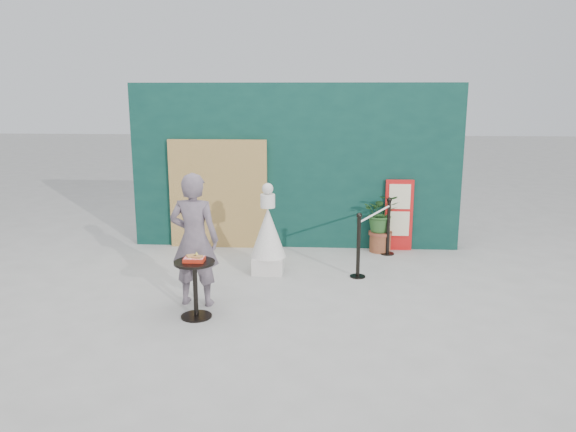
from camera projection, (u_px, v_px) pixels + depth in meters
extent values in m
plane|color=#ADAAA5|center=(282.00, 308.00, 7.56)|extent=(60.00, 60.00, 0.00)
cube|color=#0A2E29|center=(295.00, 166.00, 10.30)|extent=(6.00, 0.30, 3.00)
cube|color=tan|center=(218.00, 194.00, 10.30)|extent=(1.80, 0.08, 2.00)
imported|color=slate|center=(194.00, 240.00, 7.51)|extent=(0.70, 0.49, 1.82)
cube|color=red|center=(399.00, 215.00, 10.18)|extent=(0.50, 0.06, 1.30)
cube|color=beige|center=(400.00, 197.00, 10.07)|extent=(0.38, 0.02, 0.45)
cube|color=beige|center=(399.00, 224.00, 10.18)|extent=(0.38, 0.02, 0.45)
cube|color=red|center=(398.00, 242.00, 10.26)|extent=(0.38, 0.02, 0.18)
cube|color=silver|center=(268.00, 264.00, 9.02)|extent=(0.49, 0.49, 0.27)
cone|color=white|center=(268.00, 232.00, 8.90)|extent=(0.57, 0.57, 0.80)
cylinder|color=white|center=(268.00, 201.00, 8.79)|extent=(0.23, 0.23, 0.21)
sphere|color=silver|center=(268.00, 189.00, 8.75)|extent=(0.18, 0.18, 0.18)
cylinder|color=black|center=(196.00, 316.00, 7.25)|extent=(0.40, 0.40, 0.02)
cylinder|color=black|center=(195.00, 291.00, 7.18)|extent=(0.06, 0.06, 0.72)
cylinder|color=black|center=(194.00, 263.00, 7.09)|extent=(0.52, 0.52, 0.03)
cube|color=red|center=(194.00, 260.00, 7.09)|extent=(0.26, 0.19, 0.05)
cube|color=#EF1F3D|center=(194.00, 257.00, 7.08)|extent=(0.24, 0.17, 0.00)
cube|color=#E2AE52|center=(191.00, 256.00, 7.09)|extent=(0.15, 0.14, 0.02)
cube|color=tan|center=(198.00, 257.00, 7.05)|extent=(0.13, 0.13, 0.02)
cone|color=yellow|center=(197.00, 254.00, 7.12)|extent=(0.06, 0.06, 0.06)
cylinder|color=brown|center=(380.00, 243.00, 10.17)|extent=(0.38, 0.38, 0.32)
cylinder|color=brown|center=(380.00, 233.00, 10.13)|extent=(0.42, 0.42, 0.05)
imported|color=#275424|center=(381.00, 213.00, 10.05)|extent=(0.63, 0.55, 0.70)
cylinder|color=black|center=(358.00, 276.00, 8.81)|extent=(0.24, 0.24, 0.02)
cylinder|color=black|center=(358.00, 248.00, 8.70)|extent=(0.06, 0.06, 0.96)
sphere|color=black|center=(359.00, 216.00, 8.59)|extent=(0.09, 0.09, 0.09)
cylinder|color=black|center=(387.00, 254.00, 10.03)|extent=(0.24, 0.24, 0.02)
cylinder|color=black|center=(388.00, 228.00, 9.93)|extent=(0.06, 0.06, 0.96)
sphere|color=black|center=(389.00, 200.00, 9.82)|extent=(0.09, 0.09, 0.09)
cylinder|color=white|center=(375.00, 214.00, 9.23)|extent=(0.63, 1.31, 0.03)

